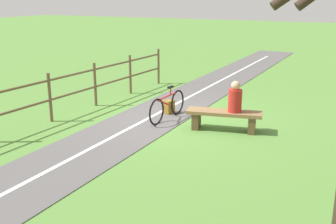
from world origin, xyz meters
TOP-DOWN VIEW (x-y plane):
  - ground_plane at (0.00, 0.00)m, footprint 80.00×80.00m
  - paved_path at (0.83, 4.00)m, footprint 3.01×36.04m
  - path_centre_line at (0.83, 4.00)m, footprint 1.12×31.99m
  - bench at (-1.32, 0.30)m, footprint 1.81×0.80m
  - person_seated at (-1.56, 0.26)m, footprint 0.37×0.37m
  - bicycle at (0.25, 0.10)m, footprint 0.18×1.73m
  - backpack at (0.45, -0.38)m, footprint 0.29×0.31m
  - fence_roadside at (2.77, 0.65)m, footprint 0.75×8.80m

SIDE VIEW (x-z plane):
  - ground_plane at x=0.00m, z-range 0.00..0.00m
  - paved_path at x=0.83m, z-range 0.00..0.02m
  - path_centre_line at x=0.83m, z-range 0.02..0.02m
  - backpack at x=0.45m, z-range 0.00..0.37m
  - bench at x=-1.32m, z-range 0.09..0.56m
  - bicycle at x=0.25m, z-range -0.07..0.78m
  - fence_roadside at x=2.77m, z-range 0.11..1.35m
  - person_seated at x=-1.56m, z-range 0.43..1.16m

